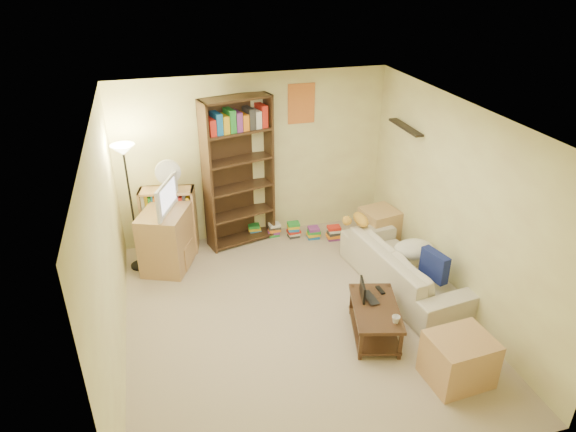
{
  "coord_description": "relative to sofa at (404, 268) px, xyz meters",
  "views": [
    {
      "loc": [
        -1.43,
        -4.78,
        3.97
      ],
      "look_at": [
        0.09,
        0.68,
        1.05
      ],
      "focal_mm": 32.0,
      "sensor_mm": 36.0,
      "label": 1
    }
  ],
  "objects": [
    {
      "name": "tabby_cat",
      "position": [
        -0.36,
        0.75,
        0.38
      ],
      "size": [
        0.48,
        0.21,
        0.16
      ],
      "color": "gold",
      "rests_on": "sofa"
    },
    {
      "name": "laptop",
      "position": [
        -0.73,
        -0.64,
        0.12
      ],
      "size": [
        0.3,
        0.21,
        0.02
      ],
      "primitive_type": "imported",
      "rotation": [
        0.0,
        0.0,
        1.62
      ],
      "color": "black",
      "rests_on": "coffee_table"
    },
    {
      "name": "sofa",
      "position": [
        0.0,
        0.0,
        0.0
      ],
      "size": [
        2.26,
        1.32,
        0.6
      ],
      "primitive_type": "imported",
      "rotation": [
        0.0,
        0.0,
        1.7
      ],
      "color": "beige",
      "rests_on": "ground"
    },
    {
      "name": "end_cabinet",
      "position": [
        -0.23,
        -1.66,
        -0.04
      ],
      "size": [
        0.67,
        0.57,
        0.53
      ],
      "primitive_type": "cube",
      "rotation": [
        0.0,
        0.0,
        0.07
      ],
      "color": "tan",
      "rests_on": "ground"
    },
    {
      "name": "tv_stand",
      "position": [
        -2.94,
        1.38,
        0.13
      ],
      "size": [
        0.84,
        0.96,
        0.86
      ],
      "primitive_type": "cube",
      "rotation": [
        0.0,
        0.0,
        -0.4
      ],
      "color": "tan",
      "rests_on": "ground"
    },
    {
      "name": "mug",
      "position": [
        -0.68,
        -1.11,
        0.15
      ],
      "size": [
        0.14,
        0.14,
        0.08
      ],
      "primitive_type": "imported",
      "rotation": [
        0.0,
        0.0,
        -0.31
      ],
      "color": "silver",
      "rests_on": "coffee_table"
    },
    {
      "name": "floor_lamp",
      "position": [
        -3.35,
        1.45,
        1.14
      ],
      "size": [
        0.31,
        0.31,
        1.81
      ],
      "color": "black",
      "rests_on": "ground"
    },
    {
      "name": "television",
      "position": [
        -2.94,
        1.38,
        0.78
      ],
      "size": [
        0.83,
        0.64,
        0.43
      ],
      "primitive_type": "imported",
      "rotation": [
        0.0,
        0.0,
        1.17
      ],
      "color": "black",
      "rests_on": "tv_stand"
    },
    {
      "name": "cream_blanket",
      "position": [
        0.14,
        0.07,
        0.21
      ],
      "size": [
        0.55,
        0.39,
        0.24
      ],
      "primitive_type": "ellipsoid",
      "color": "beige",
      "rests_on": "sofa"
    },
    {
      "name": "laptop_screen",
      "position": [
        -0.86,
        -0.6,
        0.23
      ],
      "size": [
        0.09,
        0.3,
        0.2
      ],
      "primitive_type": "cube",
      "rotation": [
        0.0,
        0.0,
        -0.26
      ],
      "color": "white",
      "rests_on": "laptop"
    },
    {
      "name": "coffee_table",
      "position": [
        -0.77,
        -0.79,
        -0.04
      ],
      "size": [
        0.72,
        1.01,
        0.4
      ],
      "rotation": [
        0.0,
        0.0,
        -0.26
      ],
      "color": "#412919",
      "rests_on": "ground"
    },
    {
      "name": "short_bookshelf",
      "position": [
        -2.88,
        1.79,
        0.19
      ],
      "size": [
        0.81,
        0.45,
        0.99
      ],
      "rotation": [
        0.0,
        0.0,
        -0.2
      ],
      "color": "tan",
      "rests_on": "ground"
    },
    {
      "name": "side_table",
      "position": [
        0.17,
        1.16,
        -0.02
      ],
      "size": [
        0.57,
        0.57,
        0.56
      ],
      "primitive_type": "cube",
      "rotation": [
        0.0,
        0.0,
        0.19
      ],
      "color": "tan",
      "rests_on": "ground"
    },
    {
      "name": "navy_pillow",
      "position": [
        0.15,
        -0.43,
        0.27
      ],
      "size": [
        0.2,
        0.41,
        0.35
      ],
      "primitive_type": "cube",
      "rotation": [
        0.0,
        0.0,
        1.8
      ],
      "color": "navy",
      "rests_on": "sofa"
    },
    {
      "name": "room",
      "position": [
        -1.55,
        -0.25,
        1.32
      ],
      "size": [
        4.5,
        4.54,
        2.52
      ],
      "color": "#BEA78E",
      "rests_on": "ground"
    },
    {
      "name": "book_stacks",
      "position": [
        -1.0,
        1.67,
        -0.19
      ],
      "size": [
        1.34,
        0.64,
        0.24
      ],
      "color": "red",
      "rests_on": "ground"
    },
    {
      "name": "tall_bookshelf",
      "position": [
        -1.83,
        1.78,
        0.88
      ],
      "size": [
        1.06,
        0.58,
        2.23
      ],
      "rotation": [
        0.0,
        0.0,
        0.26
      ],
      "color": "#3A2616",
      "rests_on": "ground"
    },
    {
      "name": "tv_remote",
      "position": [
        -0.59,
        -0.52,
        0.11
      ],
      "size": [
        0.06,
        0.16,
        0.02
      ],
      "primitive_type": "cube",
      "rotation": [
        0.0,
        0.0,
        0.04
      ],
      "color": "black",
      "rests_on": "coffee_table"
    },
    {
      "name": "desk_fan",
      "position": [
        -2.82,
        1.75,
        0.92
      ],
      "size": [
        0.35,
        0.2,
        0.46
      ],
      "color": "silver",
      "rests_on": "short_bookshelf"
    }
  ]
}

